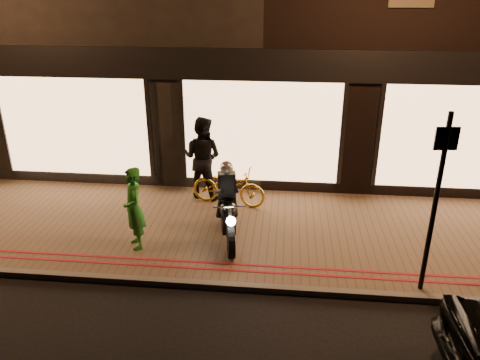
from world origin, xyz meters
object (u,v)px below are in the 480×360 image
(motorcycle, at_px, (228,210))
(person_green, at_px, (134,208))
(sign_post, at_px, (436,197))
(bicycle_gold, at_px, (229,186))

(motorcycle, xyz_separation_m, person_green, (-1.70, -0.48, 0.19))
(motorcycle, bearing_deg, person_green, -176.02)
(sign_post, xyz_separation_m, person_green, (-5.09, 0.85, -0.88))
(motorcycle, xyz_separation_m, bicycle_gold, (-0.18, 1.55, -0.17))
(person_green, bearing_deg, motorcycle, 74.81)
(motorcycle, relative_size, sign_post, 0.64)
(bicycle_gold, bearing_deg, motorcycle, -161.32)
(motorcycle, distance_m, sign_post, 3.79)
(motorcycle, bearing_deg, sign_post, -33.20)
(sign_post, distance_m, person_green, 5.24)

